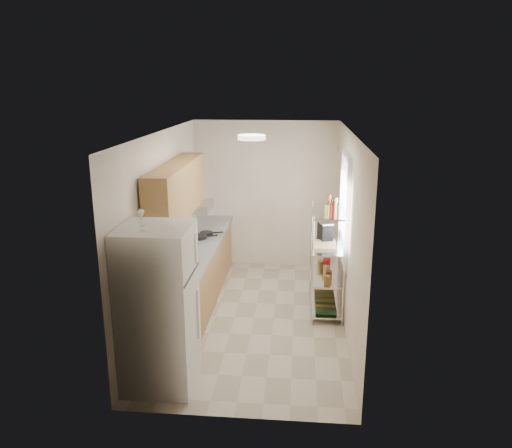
{
  "coord_description": "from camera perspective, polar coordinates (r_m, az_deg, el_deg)",
  "views": [
    {
      "loc": [
        0.6,
        -6.41,
        3.21
      ],
      "look_at": [
        0.0,
        0.25,
        1.31
      ],
      "focal_mm": 35.0,
      "sensor_mm": 36.0,
      "label": 1
    }
  ],
  "objects": [
    {
      "name": "room",
      "position": [
        6.72,
        -0.22,
        -0.68
      ],
      "size": [
        2.52,
        4.42,
        2.62
      ],
      "color": "beige",
      "rests_on": "ground"
    },
    {
      "name": "counter_run",
      "position": [
        7.54,
        -6.91,
        -5.74
      ],
      "size": [
        0.63,
        3.51,
        0.9
      ],
      "color": "#AA7C48",
      "rests_on": "ground"
    },
    {
      "name": "upper_cabinets",
      "position": [
        6.86,
        -8.98,
        3.87
      ],
      "size": [
        0.33,
        2.2,
        0.72
      ],
      "primitive_type": "cube",
      "color": "#AA7C48",
      "rests_on": "room"
    },
    {
      "name": "range_hood",
      "position": [
        7.7,
        -7.03,
        2.04
      ],
      "size": [
        0.5,
        0.6,
        0.12
      ],
      "primitive_type": "cube",
      "color": "#B7BABC",
      "rests_on": "room"
    },
    {
      "name": "window",
      "position": [
        6.99,
        10.1,
        1.85
      ],
      "size": [
        0.06,
        1.0,
        1.46
      ],
      "primitive_type": "cube",
      "color": "white",
      "rests_on": "room"
    },
    {
      "name": "bakers_rack",
      "position": [
        7.04,
        8.18,
        -1.7
      ],
      "size": [
        0.45,
        0.9,
        1.73
      ],
      "color": "silver",
      "rests_on": "ground"
    },
    {
      "name": "ceiling_dome",
      "position": [
        6.17,
        -0.5,
        9.89
      ],
      "size": [
        0.34,
        0.34,
        0.05
      ],
      "primitive_type": "cylinder",
      "color": "white",
      "rests_on": "room"
    },
    {
      "name": "refrigerator",
      "position": [
        5.49,
        -11.06,
        -9.37
      ],
      "size": [
        0.74,
        0.74,
        1.8
      ],
      "primitive_type": "cube",
      "color": "silver",
      "rests_on": "ground"
    },
    {
      "name": "wine_glass_a",
      "position": [
        5.01,
        -12.97,
        0.28
      ],
      "size": [
        0.07,
        0.07,
        0.21
      ],
      "primitive_type": null,
      "color": "silver",
      "rests_on": "refrigerator"
    },
    {
      "name": "wine_glass_b",
      "position": [
        5.2,
        -12.96,
        0.67
      ],
      "size": [
        0.06,
        0.06,
        0.17
      ],
      "primitive_type": null,
      "color": "silver",
      "rests_on": "refrigerator"
    },
    {
      "name": "rice_cooker",
      "position": [
        7.18,
        -7.8,
        -2.26
      ],
      "size": [
        0.25,
        0.25,
        0.2
      ],
      "primitive_type": "cylinder",
      "color": "silver",
      "rests_on": "counter_run"
    },
    {
      "name": "frying_pan_large",
      "position": [
        7.73,
        -6.59,
        -1.48
      ],
      "size": [
        0.34,
        0.34,
        0.05
      ],
      "primitive_type": "cylinder",
      "rotation": [
        0.0,
        0.0,
        0.36
      ],
      "color": "black",
      "rests_on": "counter_run"
    },
    {
      "name": "frying_pan_small",
      "position": [
        7.91,
        -5.69,
        -1.06
      ],
      "size": [
        0.26,
        0.26,
        0.04
      ],
      "primitive_type": "cylinder",
      "rotation": [
        0.0,
        0.0,
        0.31
      ],
      "color": "black",
      "rests_on": "counter_run"
    },
    {
      "name": "cutting_board",
      "position": [
        7.04,
        7.76,
        -2.38
      ],
      "size": [
        0.34,
        0.44,
        0.03
      ],
      "primitive_type": "cube",
      "rotation": [
        0.0,
        0.0,
        -0.0
      ],
      "color": "tan",
      "rests_on": "bakers_rack"
    },
    {
      "name": "espresso_machine",
      "position": [
        7.23,
        7.91,
        -0.86
      ],
      "size": [
        0.22,
        0.28,
        0.28
      ],
      "primitive_type": "cube",
      "rotation": [
        0.0,
        0.0,
        0.3
      ],
      "color": "black",
      "rests_on": "bakers_rack"
    },
    {
      "name": "storage_bag",
      "position": [
        7.44,
        8.06,
        -4.55
      ],
      "size": [
        0.12,
        0.15,
        0.16
      ],
      "primitive_type": "cube",
      "rotation": [
        0.0,
        0.0,
        -0.15
      ],
      "color": "maroon",
      "rests_on": "bakers_rack"
    }
  ]
}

